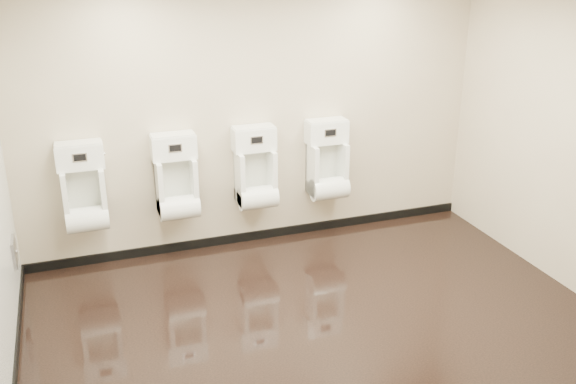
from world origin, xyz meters
name	(u,v)px	position (x,y,z in m)	size (l,w,h in m)	color
ground	(316,318)	(0.00, 0.00, 0.00)	(5.00, 3.50, 0.00)	black
back_wall	(257,118)	(0.00, 1.75, 1.40)	(5.00, 0.02, 2.80)	#C4B597
front_wall	(433,264)	(0.00, -1.75, 1.40)	(5.00, 0.02, 2.80)	#C4B597
right_wall	(568,140)	(2.50, 0.00, 1.40)	(0.02, 3.50, 2.80)	#C4B597
skirting_back	(259,235)	(0.00, 1.74, 0.05)	(5.00, 0.02, 0.10)	black
skirting_left	(15,371)	(-2.49, 0.00, 0.05)	(0.02, 3.50, 0.10)	black
access_panel	(14,252)	(-2.48, 1.20, 0.50)	(0.04, 0.25, 0.25)	#9E9EA3
urinal_0	(84,193)	(-1.82, 1.60, 0.84)	(0.46, 0.35, 0.86)	white
urinal_1	(177,183)	(-0.91, 1.60, 0.84)	(0.46, 0.35, 0.86)	white
urinal_2	(256,174)	(-0.07, 1.60, 0.84)	(0.46, 0.35, 0.86)	white
urinal_3	(327,165)	(0.75, 1.60, 0.84)	(0.46, 0.35, 0.86)	white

